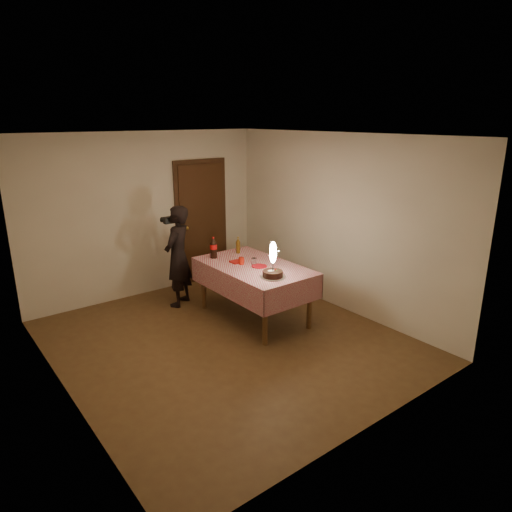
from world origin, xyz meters
The scene contains 11 objects.
ground centered at (0.00, 0.00, 0.00)m, with size 4.00×4.50×0.01m, color brown.
room_shell centered at (0.03, 0.08, 1.65)m, with size 4.04×4.54×2.62m.
dining_table centered at (0.72, 0.36, 0.70)m, with size 1.02×1.72×0.80m.
birthday_cake centered at (0.61, -0.18, 0.93)m, with size 0.33×0.33×0.48m.
red_plate centered at (0.74, 0.27, 0.81)m, with size 0.22×0.22×0.01m, color red.
red_cup centered at (0.60, 0.50, 0.85)m, with size 0.08×0.08×0.10m, color #B41B0C.
clear_cup centered at (0.74, 0.40, 0.85)m, with size 0.07×0.07×0.09m, color silver.
napkin_stack centered at (0.59, 0.62, 0.81)m, with size 0.15×0.15×0.02m, color #B41914.
cola_bottle centered at (0.46, 1.00, 0.96)m, with size 0.10×0.10×0.32m.
amber_bottle_right centered at (0.89, 0.98, 0.92)m, with size 0.06×0.06×0.25m.
photographer centered at (0.11, 1.47, 0.78)m, with size 0.68×0.63×1.55m.
Camera 1 is at (-2.99, -4.48, 2.81)m, focal length 32.00 mm.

